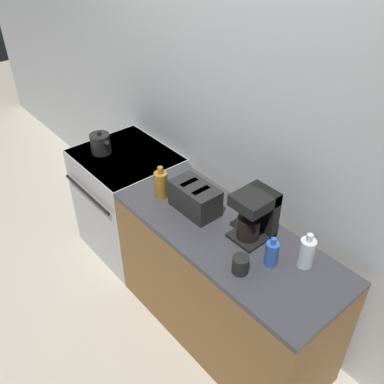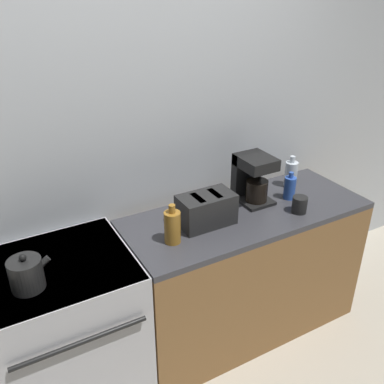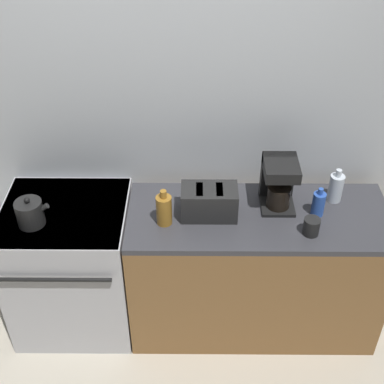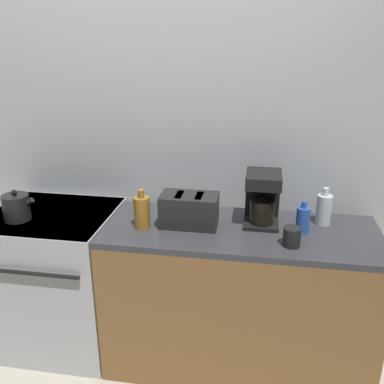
{
  "view_description": "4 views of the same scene",
  "coord_description": "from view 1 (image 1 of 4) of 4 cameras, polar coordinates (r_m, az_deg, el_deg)",
  "views": [
    {
      "loc": [
        1.85,
        -1.07,
        2.58
      ],
      "look_at": [
        0.21,
        0.32,
        1.01
      ],
      "focal_mm": 40.0,
      "sensor_mm": 36.0,
      "label": 1
    },
    {
      "loc": [
        -0.85,
        -1.49,
        2.19
      ],
      "look_at": [
        0.19,
        0.36,
        1.1
      ],
      "focal_mm": 40.0,
      "sensor_mm": 36.0,
      "label": 2
    },
    {
      "loc": [
        0.17,
        -2.05,
        2.88
      ],
      "look_at": [
        0.15,
        0.31,
        1.06
      ],
      "focal_mm": 50.0,
      "sensor_mm": 36.0,
      "label": 3
    },
    {
      "loc": [
        0.63,
        -1.86,
        1.93
      ],
      "look_at": [
        0.26,
        0.37,
        1.08
      ],
      "focal_mm": 40.0,
      "sensor_mm": 36.0,
      "label": 4
    }
  ],
  "objects": [
    {
      "name": "ground_plane",
      "position": [
        3.35,
        -6.67,
        -14.55
      ],
      "size": [
        12.0,
        12.0,
        0.0
      ],
      "primitive_type": "plane",
      "color": "beige"
    },
    {
      "name": "wall_back",
      "position": [
        2.88,
        3.39,
        9.58
      ],
      "size": [
        8.0,
        0.05,
        2.6
      ],
      "color": "silver",
      "rests_on": "ground_plane"
    },
    {
      "name": "stove",
      "position": [
        3.53,
        -8.32,
        -1.21
      ],
      "size": [
        0.74,
        0.69,
        0.9
      ],
      "color": "#B7B7BC",
      "rests_on": "ground_plane"
    },
    {
      "name": "counter_block",
      "position": [
        2.85,
        4.2,
        -12.29
      ],
      "size": [
        1.52,
        0.6,
        0.9
      ],
      "color": "brown",
      "rests_on": "ground_plane"
    },
    {
      "name": "kettle",
      "position": [
        3.31,
        -12.09,
        6.36
      ],
      "size": [
        0.19,
        0.15,
        0.18
      ],
      "color": "black",
      "rests_on": "stove"
    },
    {
      "name": "toaster",
      "position": [
        2.64,
        0.4,
        -0.8
      ],
      "size": [
        0.32,
        0.18,
        0.18
      ],
      "color": "black",
      "rests_on": "counter_block"
    },
    {
      "name": "coffee_maker",
      "position": [
        2.44,
        8.54,
        -2.82
      ],
      "size": [
        0.19,
        0.23,
        0.3
      ],
      "color": "black",
      "rests_on": "counter_block"
    },
    {
      "name": "bottle_clear",
      "position": [
        2.36,
        15.02,
        -7.79
      ],
      "size": [
        0.08,
        0.08,
        0.22
      ],
      "color": "silver",
      "rests_on": "counter_block"
    },
    {
      "name": "bottle_amber",
      "position": [
        2.76,
        -4.11,
        1.02
      ],
      "size": [
        0.09,
        0.09,
        0.22
      ],
      "color": "#9E6B23",
      "rests_on": "counter_block"
    },
    {
      "name": "bottle_blue",
      "position": [
        2.33,
        10.58,
        -8.04
      ],
      "size": [
        0.07,
        0.07,
        0.18
      ],
      "color": "#2D56B7",
      "rests_on": "counter_block"
    },
    {
      "name": "cup_black",
      "position": [
        2.29,
        6.48,
        -9.6
      ],
      "size": [
        0.09,
        0.09,
        0.1
      ],
      "color": "black",
      "rests_on": "counter_block"
    }
  ]
}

